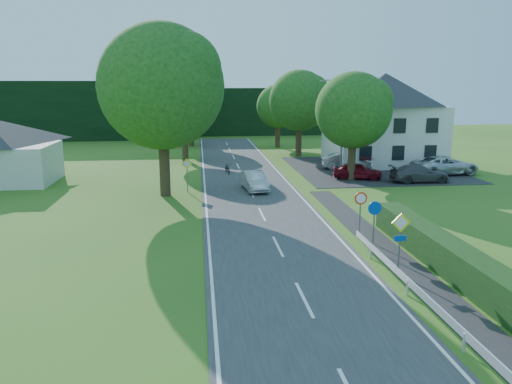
{
  "coord_description": "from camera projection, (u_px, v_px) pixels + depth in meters",
  "views": [
    {
      "loc": [
        -3.63,
        -10.35,
        7.6
      ],
      "look_at": [
        -0.41,
        17.54,
        1.5
      ],
      "focal_mm": 35.0,
      "sensor_mm": 36.0,
      "label": 1
    }
  ],
  "objects": [
    {
      "name": "treeline_left",
      "position": [
        19.0,
        111.0,
        68.27
      ],
      "size": [
        44.0,
        6.0,
        8.0
      ],
      "primitive_type": "cube",
      "color": "black",
      "rests_on": "ground"
    },
    {
      "name": "sign_priority_right",
      "position": [
        400.0,
        232.0,
        19.91
      ],
      "size": [
        0.78,
        0.09,
        2.59
      ],
      "color": "slate",
      "rests_on": "ground"
    },
    {
      "name": "moving_car",
      "position": [
        254.0,
        181.0,
        36.18
      ],
      "size": [
        1.9,
        4.26,
        1.36
      ],
      "primitive_type": "imported",
      "rotation": [
        0.0,
        0.0,
        0.11
      ],
      "color": "silver",
      "rests_on": "road"
    },
    {
      "name": "sign_speed_limit",
      "position": [
        361.0,
        204.0,
        24.77
      ],
      "size": [
        0.64,
        0.11,
        2.37
      ],
      "color": "slate",
      "rests_on": "ground"
    },
    {
      "name": "streetlight",
      "position": [
        341.0,
        123.0,
        41.14
      ],
      "size": [
        2.03,
        0.18,
        8.0
      ],
      "color": "slate",
      "rests_on": "ground"
    },
    {
      "name": "parked_car_silver_a",
      "position": [
        347.0,
        161.0,
        45.02
      ],
      "size": [
        4.69,
        2.45,
        1.47
      ],
      "primitive_type": "imported",
      "rotation": [
        0.0,
        0.0,
        1.36
      ],
      "color": "#B0B1B5",
      "rests_on": "parking_pad"
    },
    {
      "name": "parking_pad",
      "position": [
        372.0,
        169.0,
        45.44
      ],
      "size": [
        14.0,
        16.0,
        0.04
      ],
      "primitive_type": "cube",
      "color": "black",
      "rests_on": "ground"
    },
    {
      "name": "line_edge_left",
      "position": [
        206.0,
        208.0,
        31.11
      ],
      "size": [
        0.12,
        80.0,
        0.01
      ],
      "primitive_type": "cube",
      "color": "white",
      "rests_on": "road"
    },
    {
      "name": "treeline_right",
      "position": [
        274.0,
        111.0,
        76.29
      ],
      "size": [
        30.0,
        5.0,
        7.0
      ],
      "primitive_type": "cube",
      "color": "black",
      "rests_on": "ground"
    },
    {
      "name": "tree_left_back",
      "position": [
        191.0,
        114.0,
        61.19
      ],
      "size": [
        6.6,
        6.6,
        8.07
      ],
      "primitive_type": null,
      "color": "#174514",
      "rests_on": "ground"
    },
    {
      "name": "road",
      "position": [
        258.0,
        207.0,
        31.48
      ],
      "size": [
        7.0,
        80.0,
        0.04
      ],
      "primitive_type": "cube",
      "color": "#373739",
      "rests_on": "ground"
    },
    {
      "name": "tree_main",
      "position": [
        162.0,
        111.0,
        33.46
      ],
      "size": [
        9.4,
        9.4,
        11.64
      ],
      "primitive_type": null,
      "color": "#174514",
      "rests_on": "ground"
    },
    {
      "name": "sign_priority_left",
      "position": [
        187.0,
        168.0,
        35.45
      ],
      "size": [
        0.78,
        0.09,
        2.44
      ],
      "color": "slate",
      "rests_on": "ground"
    },
    {
      "name": "parked_car_red",
      "position": [
        358.0,
        171.0,
        40.41
      ],
      "size": [
        4.21,
        2.7,
        1.33
      ],
      "primitive_type": "imported",
      "rotation": [
        0.0,
        0.0,
        1.26
      ],
      "color": "maroon",
      "rests_on": "parking_pad"
    },
    {
      "name": "tree_right_mid",
      "position": [
        353.0,
        127.0,
        39.29
      ],
      "size": [
        7.0,
        7.0,
        8.58
      ],
      "primitive_type": null,
      "color": "#174514",
      "rests_on": "ground"
    },
    {
      "name": "line_edge_right",
      "position": [
        308.0,
        205.0,
        31.84
      ],
      "size": [
        0.12,
        80.0,
        0.01
      ],
      "primitive_type": "cube",
      "color": "white",
      "rests_on": "road"
    },
    {
      "name": "parked_car_silver_b",
      "position": [
        445.0,
        165.0,
        42.43
      ],
      "size": [
        5.99,
        3.36,
        1.58
      ],
      "primitive_type": "imported",
      "rotation": [
        0.0,
        0.0,
        1.7
      ],
      "color": "silver",
      "rests_on": "parking_pad"
    },
    {
      "name": "motorcycle",
      "position": [
        228.0,
        168.0,
        42.98
      ],
      "size": [
        0.82,
        1.77,
        0.89
      ],
      "primitive_type": "imported",
      "rotation": [
        0.0,
        0.0,
        0.14
      ],
      "color": "black",
      "rests_on": "road"
    },
    {
      "name": "house_white",
      "position": [
        383.0,
        118.0,
        47.65
      ],
      "size": [
        10.6,
        8.4,
        8.6
      ],
      "color": "white",
      "rests_on": "ground"
    },
    {
      "name": "line_centre",
      "position": [
        258.0,
        206.0,
        31.47
      ],
      "size": [
        0.12,
        80.0,
        0.01
      ],
      "primitive_type": null,
      "color": "white",
      "rests_on": "road"
    },
    {
      "name": "tree_right_far",
      "position": [
        299.0,
        113.0,
        52.66
      ],
      "size": [
        7.4,
        7.4,
        9.09
      ],
      "primitive_type": null,
      "color": "#174514",
      "rests_on": "ground"
    },
    {
      "name": "sign_roundabout",
      "position": [
        374.0,
        216.0,
        22.85
      ],
      "size": [
        0.64,
        0.08,
        2.37
      ],
      "color": "slate",
      "rests_on": "ground"
    },
    {
      "name": "footpath",
      "position": [
        499.0,
        349.0,
        14.56
      ],
      "size": [
        1.5,
        44.0,
        0.04
      ],
      "primitive_type": "cube",
      "color": "black",
      "rests_on": "ground"
    },
    {
      "name": "parked_car_grey",
      "position": [
        420.0,
        174.0,
        39.16
      ],
      "size": [
        4.64,
        1.94,
        1.34
      ],
      "primitive_type": "imported",
      "rotation": [
        0.0,
        0.0,
        1.56
      ],
      "color": "#4B4A4F",
      "rests_on": "parking_pad"
    },
    {
      "name": "tree_right_back",
      "position": [
        278.0,
        116.0,
        60.47
      ],
      "size": [
        6.2,
        6.2,
        7.56
      ],
      "primitive_type": null,
      "color": "#174514",
      "rests_on": "ground"
    },
    {
      "name": "tree_left_far",
      "position": [
        184.0,
        118.0,
        49.43
      ],
      "size": [
        7.0,
        7.0,
        8.58
      ],
      "primitive_type": null,
      "color": "#174514",
      "rests_on": "ground"
    },
    {
      "name": "parasol",
      "position": [
        367.0,
        166.0,
        41.67
      ],
      "size": [
        1.87,
        1.9,
        1.68
      ],
      "primitive_type": "imported",
      "rotation": [
        0.0,
        0.0,
        -0.02
      ],
      "color": "red",
      "rests_on": "parking_pad"
    }
  ]
}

